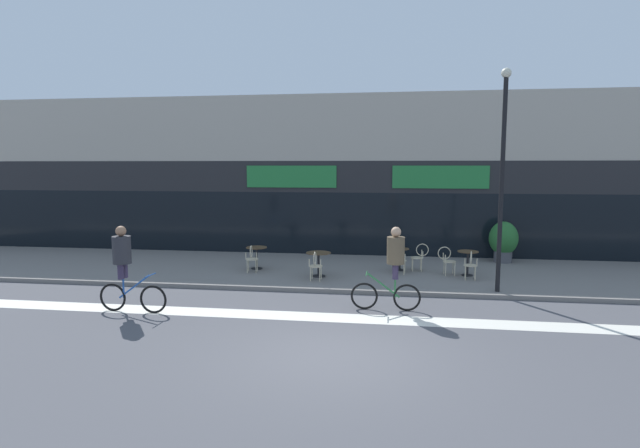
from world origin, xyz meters
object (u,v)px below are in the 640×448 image
cafe_chair_0_near (252,257)px  cafe_chair_2_near (400,258)px  bistro_table_0 (257,253)px  cafe_chair_1_near (315,264)px  cafe_chair_2_side (419,255)px  lamp_post (502,167)px  bistro_table_2 (400,255)px  cyclist_0 (393,262)px  cafe_chair_3_near (471,263)px  bistro_table_1 (318,259)px  cyclist_1 (125,263)px  planter_pot (503,240)px  cafe_chair_3_side (447,259)px  bistro_table_3 (468,258)px

cafe_chair_0_near → cafe_chair_2_near: size_ratio=1.00×
bistro_table_0 → cafe_chair_1_near: (2.20, -1.47, -0.01)m
cafe_chair_2_side → lamp_post: (1.97, -2.44, 2.87)m
bistro_table_0 → cafe_chair_2_near: size_ratio=0.81×
bistro_table_2 → cyclist_0: cyclist_0 is taller
bistro_table_0 → lamp_post: lamp_post is taller
cafe_chair_2_near → cafe_chair_3_near: same height
bistro_table_0 → bistro_table_1: 2.36m
cafe_chair_2_side → cyclist_0: 4.37m
bistro_table_1 → cyclist_1: size_ratio=0.37×
bistro_table_0 → cafe_chair_2_near: 4.71m
cafe_chair_3_near → lamp_post: lamp_post is taller
bistro_table_2 → cafe_chair_2_near: bearing=-91.0°
bistro_table_0 → bistro_table_1: bearing=-21.0°
cafe_chair_0_near → planter_pot: planter_pot is taller
bistro_table_1 → cyclist_1: 5.78m
cyclist_1 → cyclist_0: bearing=11.4°
cyclist_0 → planter_pot: bearing=-122.1°
bistro_table_0 → cyclist_0: cyclist_0 is taller
cyclist_0 → bistro_table_2: bearing=-93.1°
cafe_chair_1_near → cyclist_1: (-4.14, -3.37, 0.57)m
bistro_table_1 → cafe_chair_0_near: bearing=174.3°
cafe_chair_3_near → lamp_post: size_ratio=0.15×
cafe_chair_3_side → lamp_post: bearing=-64.0°
cafe_chair_3_near → bistro_table_2: bearing=67.2°
cafe_chair_0_near → cyclist_0: cyclist_0 is taller
cafe_chair_1_near → cafe_chair_3_near: same height
cafe_chair_3_near → cafe_chair_3_side: 0.87m
cafe_chair_0_near → bistro_table_1: bearing=-102.8°
cafe_chair_2_near → cafe_chair_3_side: (1.47, 0.11, 0.00)m
planter_pot → cyclist_0: size_ratio=0.70×
cafe_chair_2_side → cafe_chair_3_side: (0.83, -0.51, 0.00)m
bistro_table_0 → bistro_table_3: size_ratio=0.94×
cafe_chair_1_near → cafe_chair_3_side: bearing=-69.9°
bistro_table_1 → planter_pot: bearing=27.4°
bistro_table_3 → cafe_chair_3_side: bearing=-179.4°
planter_pot → lamp_post: (-1.07, -4.38, 2.61)m
cafe_chair_0_near → bistro_table_0: bearing=-6.2°
bistro_table_2 → cafe_chair_1_near: cafe_chair_1_near is taller
bistro_table_2 → cafe_chair_1_near: bearing=-143.1°
bistro_table_0 → bistro_table_3: bistro_table_3 is taller
cafe_chair_0_near → cyclist_0: (4.46, -3.20, 0.56)m
cafe_chair_3_near → cafe_chair_2_side: bearing=57.8°
bistro_table_1 → lamp_post: 5.96m
cafe_chair_0_near → bistro_table_3: bearing=-92.5°
bistro_table_2 → cafe_chair_1_near: 3.14m
cafe_chair_0_near → cafe_chair_3_side: 6.19m
cafe_chair_3_near → cyclist_1: (-8.73, -4.13, 0.57)m
bistro_table_2 → lamp_post: 4.58m
bistro_table_2 → cafe_chair_3_side: 1.54m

